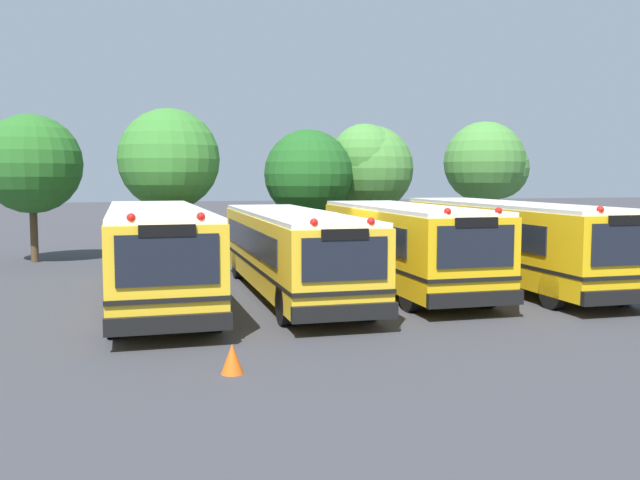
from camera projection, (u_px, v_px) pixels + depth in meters
ground_plane at (347, 292)px, 21.04m from camera, size 160.00×160.00×0.00m
school_bus_0 at (156, 250)px, 19.20m from camera, size 2.67×11.38×2.77m
school_bus_1 at (291, 249)px, 20.38m from camera, size 2.51×11.32×2.59m
school_bus_2 at (405, 244)px, 21.13m from camera, size 2.59×9.39×2.74m
school_bus_3 at (508, 239)px, 22.45m from camera, size 2.59×11.51×2.78m
tree_0 at (32, 162)px, 27.93m from camera, size 4.02×4.02×6.01m
tree_1 at (168, 158)px, 27.19m from camera, size 3.99×3.99×6.17m
tree_2 at (306, 174)px, 28.77m from camera, size 3.69×3.69×5.45m
tree_3 at (369, 165)px, 30.32m from camera, size 3.77×3.77×5.78m
tree_4 at (488, 164)px, 33.09m from camera, size 4.15×3.87×6.11m
traffic_cone at (232, 359)px, 12.26m from camera, size 0.41×0.41×0.54m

